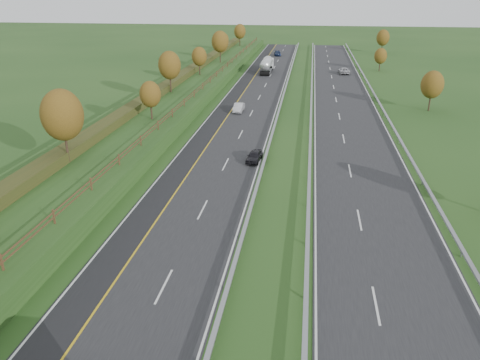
# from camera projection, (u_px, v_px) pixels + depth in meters

# --- Properties ---
(ground) EXTENTS (400.00, 400.00, 0.00)m
(ground) POSITION_uv_depth(u_px,v_px,m) (292.00, 121.00, 71.04)
(ground) COLOR #214318
(ground) RESTS_ON ground
(near_carriageway) EXTENTS (10.50, 200.00, 0.04)m
(near_carriageway) POSITION_uv_depth(u_px,v_px,m) (245.00, 111.00, 76.69)
(near_carriageway) COLOR black
(near_carriageway) RESTS_ON ground
(far_carriageway) EXTENTS (10.50, 200.00, 0.04)m
(far_carriageway) POSITION_uv_depth(u_px,v_px,m) (347.00, 115.00, 74.47)
(far_carriageway) COLOR black
(far_carriageway) RESTS_ON ground
(hard_shoulder) EXTENTS (3.00, 200.00, 0.04)m
(hard_shoulder) POSITION_uv_depth(u_px,v_px,m) (222.00, 111.00, 77.20)
(hard_shoulder) COLOR black
(hard_shoulder) RESTS_ON ground
(lane_markings) EXTENTS (26.75, 200.00, 0.01)m
(lane_markings) POSITION_uv_depth(u_px,v_px,m) (284.00, 113.00, 75.71)
(lane_markings) COLOR silver
(lane_markings) RESTS_ON near_carriageway
(embankment_left) EXTENTS (12.00, 200.00, 2.00)m
(embankment_left) POSITION_uv_depth(u_px,v_px,m) (168.00, 103.00, 78.07)
(embankment_left) COLOR #214318
(embankment_left) RESTS_ON ground
(hedge_left) EXTENTS (2.20, 180.00, 1.10)m
(hedge_left) POSITION_uv_depth(u_px,v_px,m) (155.00, 93.00, 77.76)
(hedge_left) COLOR #313A17
(hedge_left) RESTS_ON embankment_left
(fence_left) EXTENTS (0.12, 189.06, 1.20)m
(fence_left) POSITION_uv_depth(u_px,v_px,m) (193.00, 94.00, 76.43)
(fence_left) COLOR #422B19
(fence_left) RESTS_ON embankment_left
(median_barrier_near) EXTENTS (0.32, 200.00, 0.71)m
(median_barrier_near) POSITION_uv_depth(u_px,v_px,m) (279.00, 109.00, 75.70)
(median_barrier_near) COLOR gray
(median_barrier_near) RESTS_ON ground
(median_barrier_far) EXTENTS (0.32, 200.00, 0.71)m
(median_barrier_far) POSITION_uv_depth(u_px,v_px,m) (311.00, 110.00, 75.01)
(median_barrier_far) COLOR gray
(median_barrier_far) RESTS_ON ground
(outer_barrier_far) EXTENTS (0.32, 200.00, 0.71)m
(outer_barrier_far) POSITION_uv_depth(u_px,v_px,m) (385.00, 113.00, 73.46)
(outer_barrier_far) COLOR gray
(outer_barrier_far) RESTS_ON ground
(trees_left) EXTENTS (6.64, 164.30, 7.66)m
(trees_left) POSITION_uv_depth(u_px,v_px,m) (162.00, 74.00, 72.90)
(trees_left) COLOR #2D2116
(trees_left) RESTS_ON embankment_left
(trees_far) EXTENTS (8.45, 118.60, 7.12)m
(trees_far) POSITION_uv_depth(u_px,v_px,m) (405.00, 63.00, 97.80)
(trees_far) COLOR #2D2116
(trees_far) RESTS_ON ground
(road_tanker) EXTENTS (2.40, 11.22, 3.46)m
(road_tanker) POSITION_uv_depth(u_px,v_px,m) (267.00, 65.00, 111.73)
(road_tanker) COLOR silver
(road_tanker) RESTS_ON near_carriageway
(car_dark_near) EXTENTS (1.89, 3.86, 1.27)m
(car_dark_near) POSITION_uv_depth(u_px,v_px,m) (254.00, 156.00, 54.35)
(car_dark_near) COLOR black
(car_dark_near) RESTS_ON near_carriageway
(car_silver_mid) EXTENTS (1.52, 4.15, 1.36)m
(car_silver_mid) POSITION_uv_depth(u_px,v_px,m) (239.00, 107.00, 76.34)
(car_silver_mid) COLOR #B9B9BE
(car_silver_mid) RESTS_ON near_carriageway
(car_small_far) EXTENTS (2.52, 4.94, 1.37)m
(car_small_far) POSITION_uv_depth(u_px,v_px,m) (278.00, 53.00, 139.98)
(car_small_far) COLOR #142040
(car_small_far) RESTS_ON near_carriageway
(car_oncoming) EXTENTS (2.59, 5.21, 1.42)m
(car_oncoming) POSITION_uv_depth(u_px,v_px,m) (344.00, 71.00, 110.37)
(car_oncoming) COLOR #BCBBC0
(car_oncoming) RESTS_ON far_carriageway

